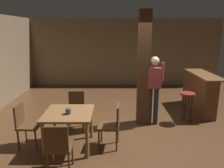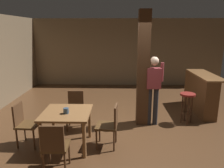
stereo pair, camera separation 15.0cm
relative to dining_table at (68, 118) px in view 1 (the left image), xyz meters
The scene contains 12 objects.
ground_plane 1.74m from the dining_table, 28.55° to the left, with size 10.80×10.80×0.00m, color #4C301C.
wall_back 5.52m from the dining_table, 74.85° to the left, with size 8.00×0.10×2.80m, color #756047.
pillar 2.18m from the dining_table, 36.56° to the left, with size 0.28×0.28×2.80m, color #422816.
dining_table is the anchor object (origin of this frame).
chair_north 0.91m from the dining_table, 90.17° to the left, with size 0.44×0.44×0.89m.
chair_south 0.87m from the dining_table, 90.49° to the right, with size 0.43×0.43×0.89m.
chair_west 0.89m from the dining_table, behind, with size 0.44×0.44×0.89m.
chair_east 0.88m from the dining_table, ahead, with size 0.46×0.46×0.89m.
napkin_cup 0.20m from the dining_table, 79.97° to the right, with size 0.11×0.11×0.11m, color #33475B.
standing_person 2.23m from the dining_table, 30.89° to the left, with size 0.47×0.22×1.72m.
bar_counter 4.04m from the dining_table, 32.08° to the left, with size 0.56×1.74×1.10m.
bar_stool_near 3.05m from the dining_table, 24.18° to the left, with size 0.38×0.38×0.79m.
Camera 1 is at (-0.57, -4.82, 2.33)m, focal length 35.00 mm.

